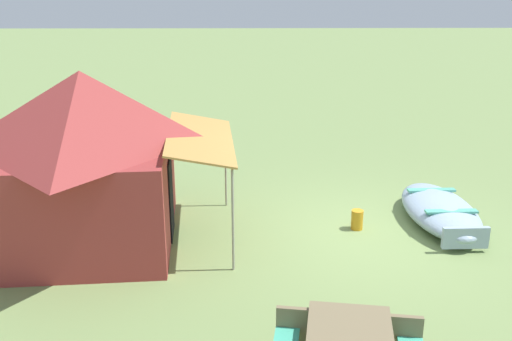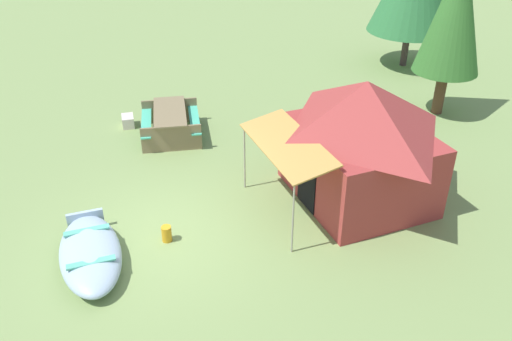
{
  "view_description": "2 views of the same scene",
  "coord_description": "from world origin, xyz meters",
  "views": [
    {
      "loc": [
        -8.79,
        1.81,
        4.07
      ],
      "look_at": [
        -0.45,
        1.69,
        1.26
      ],
      "focal_mm": 40.57,
      "sensor_mm": 36.0,
      "label": 1
    },
    {
      "loc": [
        8.78,
        -0.96,
        6.73
      ],
      "look_at": [
        -0.26,
        1.98,
        1.03
      ],
      "focal_mm": 37.55,
      "sensor_mm": 36.0,
      "label": 2
    }
  ],
  "objects": [
    {
      "name": "canvas_cabin_tent",
      "position": [
        -0.16,
        4.3,
        1.42
      ],
      "size": [
        3.42,
        3.84,
        2.74
      ],
      "color": "#9C3432",
      "rests_on": "ground_plane"
    },
    {
      "name": "ground_plane",
      "position": [
        0.0,
        0.0,
        0.0
      ],
      "size": [
        80.0,
        80.0,
        0.0
      ],
      "primitive_type": "plane",
      "color": "#779052"
    },
    {
      "name": "fuel_can",
      "position": [
        0.16,
        -0.03,
        0.17
      ],
      "size": [
        0.26,
        0.26,
        0.34
      ],
      "primitive_type": "cylinder",
      "rotation": [
        0.0,
        0.0,
        1.95
      ],
      "color": "orange",
      "rests_on": "ground_plane"
    },
    {
      "name": "beached_rowboat",
      "position": [
        0.39,
        -1.51,
        0.24
      ],
      "size": [
        2.52,
        1.2,
        0.46
      ],
      "color": "#97AEC3",
      "rests_on": "ground_plane"
    }
  ]
}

